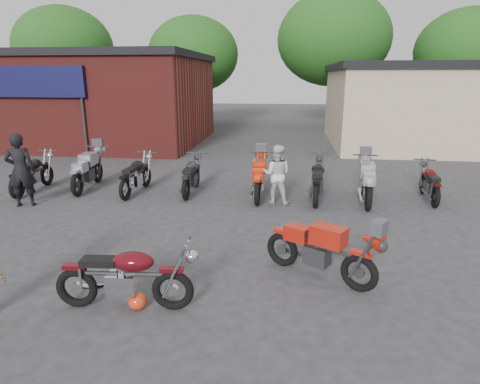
# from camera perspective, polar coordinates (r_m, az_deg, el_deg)

# --- Properties ---
(ground) EXTENTS (90.00, 90.00, 0.00)m
(ground) POSITION_cam_1_polar(r_m,az_deg,el_deg) (6.34, -6.96, -14.13)
(ground) COLOR #313133
(brick_building) EXTENTS (12.00, 8.00, 4.00)m
(brick_building) POSITION_cam_1_polar(r_m,az_deg,el_deg) (21.96, -21.84, 11.88)
(brick_building) COLOR maroon
(brick_building) RESTS_ON ground
(stucco_building) EXTENTS (10.00, 8.00, 3.50)m
(stucco_building) POSITION_cam_1_polar(r_m,az_deg,el_deg) (21.56, 26.63, 10.61)
(stucco_building) COLOR tan
(stucco_building) RESTS_ON ground
(tree_0) EXTENTS (6.56, 6.56, 8.20)m
(tree_0) POSITION_cam_1_polar(r_m,az_deg,el_deg) (31.36, -23.51, 16.49)
(tree_0) COLOR #134412
(tree_0) RESTS_ON ground
(tree_1) EXTENTS (5.92, 5.92, 7.40)m
(tree_1) POSITION_cam_1_polar(r_m,az_deg,el_deg) (28.05, -6.55, 17.03)
(tree_1) COLOR #134412
(tree_1) RESTS_ON ground
(tree_2) EXTENTS (7.04, 7.04, 8.80)m
(tree_2) POSITION_cam_1_polar(r_m,az_deg,el_deg) (27.46, 13.02, 18.23)
(tree_2) COLOR #134412
(tree_2) RESTS_ON ground
(tree_3) EXTENTS (6.08, 6.08, 7.60)m
(tree_3) POSITION_cam_1_polar(r_m,az_deg,el_deg) (29.30, 29.27, 15.33)
(tree_3) COLOR #134412
(tree_3) RESTS_ON ground
(vintage_motorcycle) EXTENTS (1.94, 0.76, 1.10)m
(vintage_motorcycle) POSITION_cam_1_polar(r_m,az_deg,el_deg) (5.90, -15.91, -11.02)
(vintage_motorcycle) COLOR #550A12
(vintage_motorcycle) RESTS_ON ground
(sportbike) EXTENTS (1.96, 1.55, 1.11)m
(sportbike) POSITION_cam_1_polar(r_m,az_deg,el_deg) (6.61, 11.49, -7.64)
(sportbike) COLOR red
(sportbike) RESTS_ON ground
(helmet) EXTENTS (0.35, 0.35, 0.25)m
(helmet) POSITION_cam_1_polar(r_m,az_deg,el_deg) (6.05, -14.37, -14.79)
(helmet) COLOR red
(helmet) RESTS_ON ground
(person_dark) EXTENTS (0.79, 0.65, 1.86)m
(person_dark) POSITION_cam_1_polar(r_m,az_deg,el_deg) (11.44, -28.74, 2.75)
(person_dark) COLOR black
(person_dark) RESTS_ON ground
(person_light) EXTENTS (0.80, 0.66, 1.52)m
(person_light) POSITION_cam_1_polar(r_m,az_deg,el_deg) (10.35, 5.24, 2.51)
(person_light) COLOR silver
(person_light) RESTS_ON ground
(row_bike_0) EXTENTS (0.71, 2.00, 1.15)m
(row_bike_0) POSITION_cam_1_polar(r_m,az_deg,el_deg) (12.86, -27.43, 2.58)
(row_bike_0) COLOR black
(row_bike_0) RESTS_ON ground
(row_bike_1) EXTENTS (0.91, 2.18, 1.23)m
(row_bike_1) POSITION_cam_1_polar(r_m,az_deg,el_deg) (12.51, -20.87, 3.19)
(row_bike_1) COLOR #8F919C
(row_bike_1) RESTS_ON ground
(row_bike_2) EXTENTS (0.73, 1.98, 1.14)m
(row_bike_2) POSITION_cam_1_polar(r_m,az_deg,el_deg) (11.64, -14.56, 2.59)
(row_bike_2) COLOR black
(row_bike_2) RESTS_ON ground
(row_bike_3) EXTENTS (0.69, 1.95, 1.12)m
(row_bike_3) POSITION_cam_1_polar(r_m,az_deg,el_deg) (11.36, -6.93, 2.63)
(row_bike_3) COLOR #242326
(row_bike_3) RESTS_ON ground
(row_bike_4) EXTENTS (0.73, 2.10, 1.21)m
(row_bike_4) POSITION_cam_1_polar(r_m,az_deg,el_deg) (10.88, 2.74, 2.38)
(row_bike_4) COLOR red
(row_bike_4) RESTS_ON ground
(row_bike_5) EXTENTS (0.89, 2.13, 1.20)m
(row_bike_5) POSITION_cam_1_polar(r_m,az_deg,el_deg) (10.86, 10.98, 2.06)
(row_bike_5) COLOR black
(row_bike_5) RESTS_ON ground
(row_bike_6) EXTENTS (0.88, 2.14, 1.21)m
(row_bike_6) POSITION_cam_1_polar(r_m,az_deg,el_deg) (10.97, 17.59, 1.74)
(row_bike_6) COLOR #9696A4
(row_bike_6) RESTS_ON ground
(row_bike_7) EXTENTS (0.75, 1.86, 1.06)m
(row_bike_7) POSITION_cam_1_polar(r_m,az_deg,el_deg) (11.74, 25.41, 1.45)
(row_bike_7) COLOR #4B0B09
(row_bike_7) RESTS_ON ground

